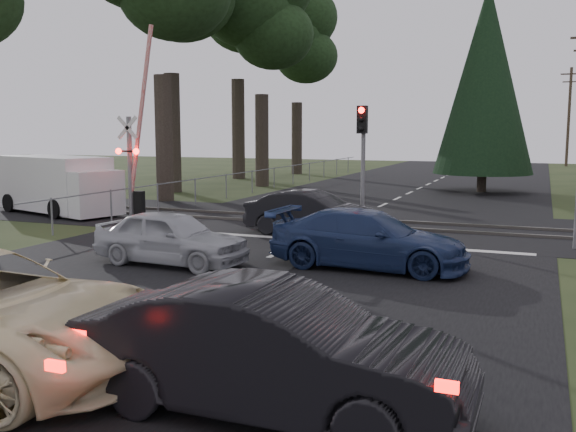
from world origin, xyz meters
The scene contains 19 objects.
ground centered at (0.00, 0.00, 0.00)m, with size 120.00×120.00×0.00m, color #243216.
road centered at (0.00, 10.00, 0.01)m, with size 14.00×100.00×0.01m, color black.
rail_corridor centered at (0.00, 12.00, 0.01)m, with size 120.00×8.00×0.01m, color black.
stop_line centered at (0.00, 8.20, 0.01)m, with size 13.00×0.35×0.00m, color silver.
rail_near centered at (0.00, 11.20, 0.05)m, with size 120.00×0.12×0.10m, color #59544C.
rail_far centered at (0.00, 12.80, 0.05)m, with size 120.00×0.12×0.10m, color #59544C.
crossing_signal centered at (-7.27, 9.79, 2.06)m, with size 1.62×0.38×6.96m.
traffic_signal_center centered at (1.00, 10.68, 2.81)m, with size 0.32×0.48×4.10m.
utility_pole_far centered at (8.50, 55.00, 4.73)m, with size 1.80×0.26×9.00m.
euc_tree_c centered at (-9.00, 25.00, 9.51)m, with size 6.00×6.00×13.20m.
euc_tree_d centered at (-13.00, 30.00, 11.91)m, with size 7.50×7.50×16.50m.
euc_tree_e centered at (-11.00, 36.00, 9.51)m, with size 6.00×6.00×13.20m.
conifer_tree centered at (3.50, 26.00, 5.99)m, with size 5.20×5.20×11.00m.
fence_left centered at (-7.80, 22.50, 0.00)m, with size 0.10×36.00×1.20m, color slate, non-canonical shape.
dark_hatchback centered at (3.73, -3.29, 0.76)m, with size 1.62×4.63×1.53m, color black.
silver_car centered at (-1.90, 3.56, 0.67)m, with size 1.59×3.95×1.35m, color #ACAFB5.
blue_sedan centered at (2.72, 5.00, 0.70)m, with size 1.95×4.80×1.39m, color navy.
dark_car_far centered at (-0.20, 9.14, 0.70)m, with size 1.47×4.23×1.39m, color black.
white_van centered at (-11.24, 10.37, 1.15)m, with size 6.17×3.68×2.27m.
Camera 1 is at (6.56, -9.86, 3.30)m, focal length 40.00 mm.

